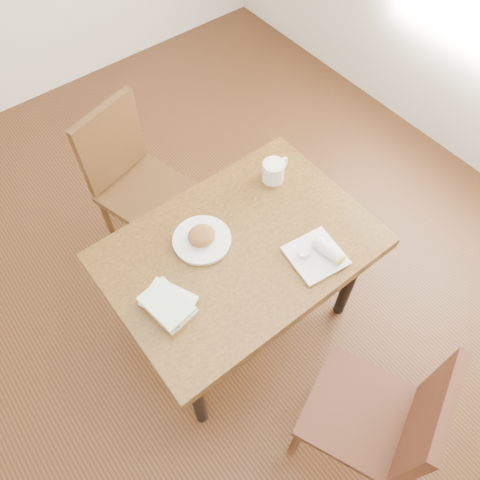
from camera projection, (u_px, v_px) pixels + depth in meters
ground at (240, 319)px, 2.65m from camera, size 4.00×5.00×0.01m
room_walls at (240, 73)px, 1.29m from camera, size 4.02×5.02×2.80m
table at (240, 257)px, 2.10m from camera, size 1.16×0.81×0.75m
chair_near at (384, 418)px, 1.82m from camera, size 0.55×0.55×0.95m
chair_far at (133, 177)px, 2.51m from camera, size 0.52×0.52×0.95m
plate_scone at (202, 238)px, 2.02m from camera, size 0.26×0.26×0.08m
coffee_mug at (274, 170)px, 2.20m from camera, size 0.15×0.10×0.11m
plate_burrito at (319, 254)px, 1.98m from camera, size 0.25×0.25×0.07m
book_stack at (168, 304)px, 1.84m from camera, size 0.21×0.24×0.05m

